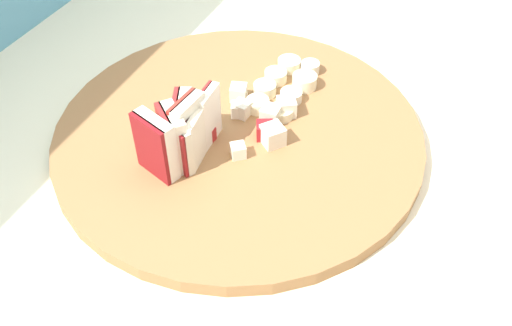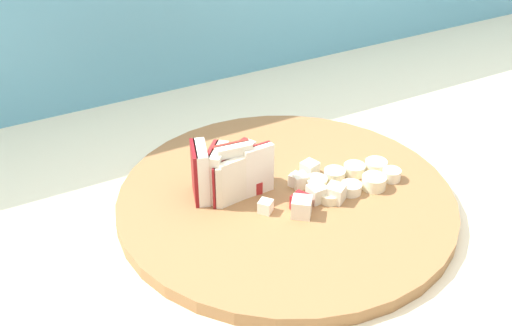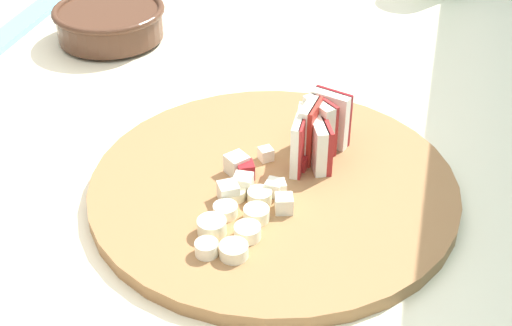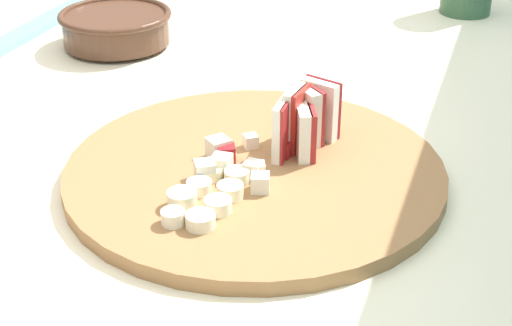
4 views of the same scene
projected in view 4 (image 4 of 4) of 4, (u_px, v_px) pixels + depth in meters
cutting_board at (256, 170)px, 0.81m from camera, size 0.39×0.39×0.02m
apple_wedge_fan at (303, 120)px, 0.83m from camera, size 0.10×0.06×0.07m
apple_dice_pile at (235, 161)px, 0.79m from camera, size 0.11×0.09×0.02m
banana_slice_rows at (206, 196)px, 0.74m from camera, size 0.11×0.06×0.02m
ceramic_bowl at (116, 26)px, 1.14m from camera, size 0.17×0.17×0.05m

